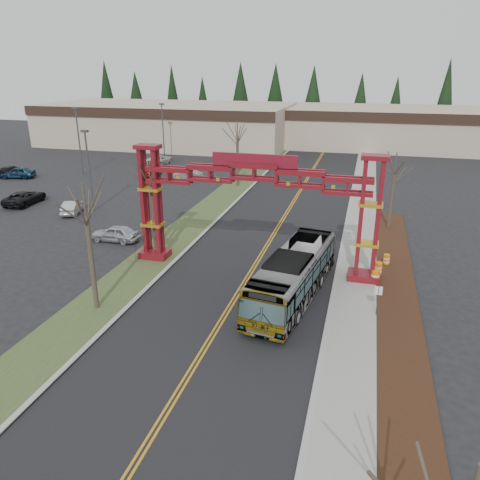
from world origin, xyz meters
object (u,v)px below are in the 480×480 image
(transit_bus, at_px, (293,276))
(parked_car_near_a, at_px, (115,233))
(parked_car_mid_b, at_px, (18,173))
(barrel_south, at_px, (375,277))
(retail_building_east, at_px, (384,127))
(parked_car_near_b, at_px, (73,207))
(parked_car_far_b, at_px, (159,160))
(gateway_arch, at_px, (254,191))
(bare_tree_median_mid, at_px, (152,187))
(barrel_north, at_px, (387,260))
(bare_tree_median_far, at_px, (237,141))
(bare_tree_right_far, at_px, (394,175))
(light_pole_far, at_px, (163,127))
(barrel_mid, at_px, (378,269))
(retail_building_west, at_px, (169,124))
(parked_car_near_c, at_px, (25,197))
(street_sign, at_px, (378,295))
(silver_sedan, at_px, (309,244))
(parked_car_mid_a, at_px, (151,170))
(parked_car_far_c, at_px, (11,171))
(light_pole_near, at_px, (89,165))
(light_pole_mid, at_px, (79,136))
(bare_tree_median_near, at_px, (86,219))
(parked_car_far_a, at_px, (187,175))

(transit_bus, bearing_deg, parked_car_near_a, 166.78)
(parked_car_near_a, relative_size, parked_car_mid_b, 0.94)
(barrel_south, bearing_deg, retail_building_east, 88.87)
(parked_car_near_b, distance_m, parked_car_far_b, 25.95)
(retail_building_east, bearing_deg, gateway_arch, -99.17)
(bare_tree_median_mid, xyz_separation_m, barrel_north, (17.62, 3.04, -5.26))
(bare_tree_median_far, distance_m, bare_tree_right_far, 21.68)
(parked_car_near_a, relative_size, light_pole_far, 0.48)
(gateway_arch, relative_size, barrel_mid, 18.14)
(retail_building_west, height_order, parked_car_near_c, retail_building_west)
(street_sign, xyz_separation_m, barrel_south, (-0.10, 4.55, -0.90))
(silver_sedan, bearing_deg, barrel_south, -46.81)
(parked_car_mid_a, bearing_deg, parked_car_near_c, -125.51)
(bare_tree_right_far, relative_size, light_pole_far, 0.81)
(parked_car_far_c, distance_m, light_pole_far, 23.18)
(retail_building_east, distance_m, silver_sedan, 58.36)
(parked_car_far_c, xyz_separation_m, light_pole_near, (20.19, -11.99, 4.13))
(bare_tree_median_mid, xyz_separation_m, light_pole_mid, (-22.57, 24.82, -0.42))
(parked_car_mid_b, relative_size, bare_tree_median_mid, 0.58)
(parked_car_near_a, xyz_separation_m, parked_car_far_c, (-26.97, 19.46, -0.02))
(bare_tree_median_near, bearing_deg, retail_building_west, 109.40)
(parked_car_far_b, xyz_separation_m, bare_tree_median_near, (15.34, -43.15, 5.17))
(gateway_arch, distance_m, barrel_north, 11.57)
(parked_car_near_a, bearing_deg, parked_car_mid_b, -126.22)
(parked_car_mid_b, relative_size, barrel_north, 5.05)
(parked_car_far_a, relative_size, bare_tree_median_far, 0.53)
(gateway_arch, xyz_separation_m, transit_bus, (3.61, -4.00, -4.35))
(parked_car_far_b, bearing_deg, bare_tree_median_near, 114.45)
(parked_car_far_c, bearing_deg, bare_tree_median_far, -179.36)
(parked_car_near_a, height_order, light_pole_near, light_pole_near)
(retail_building_east, bearing_deg, parked_car_mid_b, -139.25)
(parked_car_near_c, xyz_separation_m, bare_tree_median_mid, (20.31, -10.18, 4.96))
(parked_car_far_b, xyz_separation_m, bare_tree_median_mid, (15.34, -34.41, 4.97))
(gateway_arch, relative_size, bare_tree_median_far, 2.35)
(bare_tree_median_far, distance_m, street_sign, 34.11)
(gateway_arch, relative_size, barrel_south, 16.75)
(retail_building_west, distance_m, bare_tree_median_far, 36.91)
(silver_sedan, height_order, parked_car_far_a, silver_sedan)
(parked_car_far_c, height_order, street_sign, street_sign)
(transit_bus, distance_m, bare_tree_median_far, 30.91)
(parked_car_near_c, height_order, light_pole_far, light_pole_far)
(light_pole_near, height_order, barrel_mid, light_pole_near)
(parked_car_mid_a, bearing_deg, light_pole_far, 90.84)
(barrel_south, xyz_separation_m, barrel_mid, (0.22, 1.63, -0.04))
(retail_building_west, xyz_separation_m, parked_car_near_a, (17.12, -51.41, -3.05))
(barrel_mid, relative_size, barrel_north, 1.14)
(retail_building_east, bearing_deg, parked_car_far_b, -140.66)
(street_sign, bearing_deg, parked_car_far_c, 151.01)
(light_pole_far, bearing_deg, parked_car_mid_b, -127.38)
(silver_sedan, height_order, bare_tree_right_far, bare_tree_right_far)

